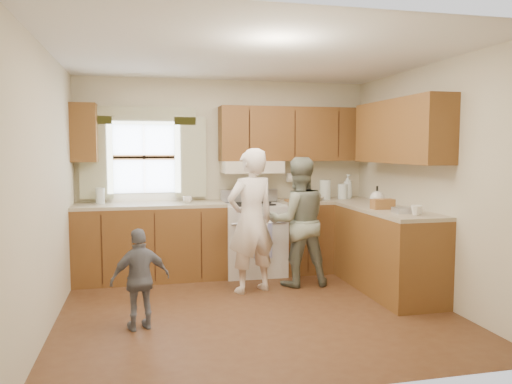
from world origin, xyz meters
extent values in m
plane|color=#482816|center=(0.00, 0.00, 0.00)|extent=(3.80, 3.80, 0.00)
plane|color=white|center=(0.00, 0.00, 2.50)|extent=(3.80, 3.80, 0.00)
plane|color=beige|center=(0.00, 1.75, 1.25)|extent=(3.80, 0.00, 3.80)
plane|color=beige|center=(0.00, -1.75, 1.25)|extent=(3.80, 0.00, 3.80)
plane|color=beige|center=(-1.90, 0.00, 1.25)|extent=(0.00, 3.50, 3.50)
plane|color=beige|center=(1.90, 0.00, 1.25)|extent=(0.00, 3.50, 3.50)
cube|color=#472A0F|center=(-0.99, 1.45, 0.45)|extent=(1.82, 0.60, 0.90)
cube|color=#472A0F|center=(1.29, 1.45, 0.45)|extent=(1.22, 0.60, 0.90)
cube|color=#43260F|center=(1.60, 0.32, 0.45)|extent=(0.60, 1.65, 0.90)
cube|color=tan|center=(-0.99, 1.45, 0.92)|extent=(1.82, 0.60, 0.04)
cube|color=tan|center=(1.29, 1.45, 0.92)|extent=(1.22, 0.60, 0.04)
cube|color=tan|center=(1.60, 0.32, 0.92)|extent=(0.60, 1.65, 0.04)
cube|color=#472A0F|center=(0.90, 1.58, 1.80)|extent=(2.00, 0.33, 0.70)
cube|color=#43260F|center=(-1.75, 1.58, 1.80)|extent=(0.30, 0.33, 0.70)
cube|color=#43260F|center=(1.73, 0.32, 1.80)|extent=(0.33, 1.65, 0.70)
cube|color=beige|center=(0.30, 1.52, 1.38)|extent=(0.76, 0.45, 0.15)
cube|color=silver|center=(-1.05, 1.73, 1.50)|extent=(0.90, 0.03, 0.90)
cube|color=gold|center=(-1.63, 1.68, 1.50)|extent=(0.40, 0.05, 1.02)
cube|color=gold|center=(-0.47, 1.68, 1.50)|extent=(0.40, 0.05, 1.02)
cube|color=gold|center=(-1.05, 1.68, 2.02)|extent=(1.30, 0.05, 0.22)
cylinder|color=white|center=(0.95, 1.65, 1.22)|extent=(0.27, 0.12, 0.12)
imported|color=silver|center=(-0.54, 1.39, 0.98)|extent=(0.14, 0.14, 0.09)
imported|color=silver|center=(1.62, 1.48, 1.10)|extent=(0.16, 0.16, 0.32)
imported|color=silver|center=(1.11, 1.35, 0.96)|extent=(0.24, 0.24, 0.05)
imported|color=silver|center=(1.61, -0.24, 0.99)|extent=(0.14, 0.14, 0.10)
cylinder|color=silver|center=(-1.58, 1.52, 1.04)|extent=(0.11, 0.11, 0.20)
cube|color=olive|center=(0.83, 1.29, 0.95)|extent=(0.26, 0.19, 0.02)
cube|color=yellow|center=(1.02, 1.37, 0.99)|extent=(0.19, 0.14, 0.11)
cylinder|color=silver|center=(1.28, 1.44, 1.07)|extent=(0.15, 0.15, 0.26)
cylinder|color=silver|center=(1.52, 1.44, 1.04)|extent=(0.13, 0.13, 0.20)
sphere|color=silver|center=(1.63, 0.65, 1.02)|extent=(0.17, 0.17, 0.17)
cube|color=olive|center=(1.52, 0.30, 1.00)|extent=(0.25, 0.13, 0.11)
cube|color=silver|center=(1.60, -0.07, 0.97)|extent=(0.25, 0.18, 0.06)
cube|color=silver|center=(0.30, 1.43, 0.45)|extent=(0.76, 0.64, 0.90)
cube|color=#B7B7BC|center=(0.30, 1.69, 0.99)|extent=(0.76, 0.10, 0.16)
cylinder|color=#B7B7BC|center=(0.30, 1.11, 0.70)|extent=(0.68, 0.03, 0.03)
cube|color=#5158BE|center=(0.35, 1.09, 0.48)|extent=(0.22, 0.02, 0.42)
cylinder|color=black|center=(0.12, 1.55, 0.91)|extent=(0.18, 0.18, 0.01)
cylinder|color=black|center=(0.48, 1.55, 0.91)|extent=(0.18, 0.18, 0.01)
cylinder|color=black|center=(0.12, 1.30, 0.91)|extent=(0.18, 0.18, 0.01)
cylinder|color=black|center=(0.48, 1.30, 0.91)|extent=(0.18, 0.18, 0.01)
imported|color=silver|center=(0.10, 0.64, 0.81)|extent=(0.68, 0.55, 1.61)
imported|color=#223A23|center=(0.70, 0.79, 0.76)|extent=(0.75, 0.60, 1.51)
imported|color=slate|center=(-1.11, -0.29, 0.45)|extent=(0.57, 0.36, 0.91)
camera|label=1|loc=(-1.08, -4.75, 1.61)|focal=35.00mm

